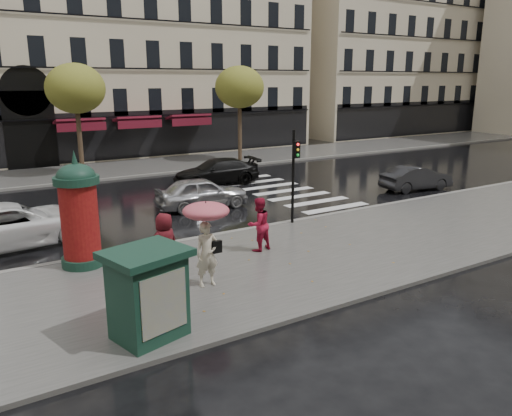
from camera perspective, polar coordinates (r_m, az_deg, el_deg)
ground at (r=16.52m, az=2.33°, el=-5.68°), size 160.00×160.00×0.00m
near_sidewalk at (r=16.11m, az=3.33°, el=-5.99°), size 90.00×7.00×0.12m
far_sidewalk at (r=33.47m, az=-16.22°, el=4.20°), size 90.00×6.00×0.12m
near_kerb at (r=18.92m, az=-2.76°, el=-2.82°), size 90.00×0.25×0.14m
far_kerb at (r=30.63m, az=-14.67°, el=3.41°), size 90.00×0.25×0.14m
zebra_crossing at (r=27.42m, az=1.51°, el=2.49°), size 3.60×11.75×0.01m
bldg_far_corner at (r=45.64m, az=-13.60°, el=21.15°), size 26.00×14.00×22.90m
bldg_far_right at (r=60.75m, az=13.94°, el=19.35°), size 24.00×14.00×22.90m
tree_far_left at (r=31.56m, az=-19.94°, el=12.67°), size 3.40×3.40×6.64m
tree_far_right at (r=35.56m, az=-1.90°, el=13.61°), size 3.40×3.40×6.64m
woman_umbrella at (r=13.60m, az=-5.67°, el=-2.49°), size 1.27×1.27×2.45m
woman_red at (r=16.57m, az=0.30°, el=-1.87°), size 0.99×0.83×1.81m
man_burgundy at (r=14.85m, az=-10.36°, el=-4.01°), size 1.04×0.85×1.83m
morris_column at (r=15.94m, az=-19.57°, el=-0.37°), size 1.33×1.33×3.58m
traffic_light at (r=19.55m, az=4.40°, el=4.64°), size 0.24×0.35×3.70m
newsstand at (r=11.30m, az=-12.27°, el=-9.45°), size 1.99×1.80×2.02m
car_silver at (r=22.73m, az=-6.20°, el=1.75°), size 4.33×2.01×1.43m
car_darkgrey at (r=27.74m, az=17.85°, el=3.28°), size 4.06×1.88×1.29m
car_white at (r=19.35m, az=-25.98°, el=-1.75°), size 5.82×3.23×1.54m
car_black at (r=27.98m, az=-4.57°, el=4.16°), size 5.03×2.42×1.41m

